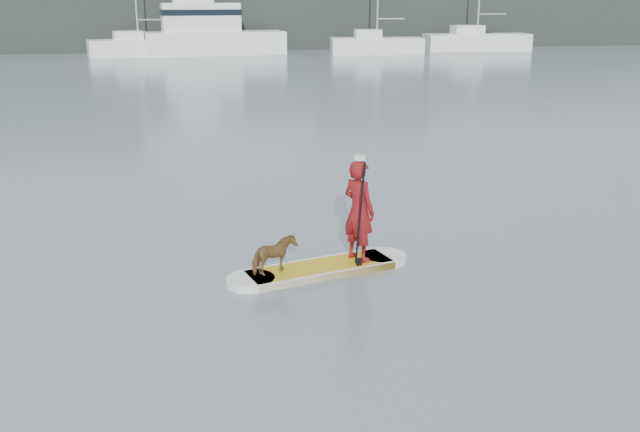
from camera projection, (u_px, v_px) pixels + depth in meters
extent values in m
plane|color=slate|center=(180.00, 292.00, 11.28)|extent=(140.00, 140.00, 0.00)
cube|color=gold|center=(320.00, 269.00, 12.07)|extent=(2.62, 1.38, 0.12)
cylinder|color=silver|center=(250.00, 281.00, 11.56)|extent=(0.80, 0.80, 0.12)
cylinder|color=silver|center=(384.00, 258.00, 12.58)|extent=(0.80, 0.80, 0.12)
cube|color=silver|center=(311.00, 262.00, 12.39)|extent=(2.44, 0.66, 0.12)
cube|color=silver|center=(330.00, 276.00, 11.75)|extent=(2.44, 0.66, 0.12)
imported|color=maroon|center=(359.00, 210.00, 12.09)|extent=(0.70, 0.77, 1.76)
cylinder|color=silver|center=(360.00, 158.00, 11.81)|extent=(0.22, 0.22, 0.07)
imported|color=brown|center=(274.00, 255.00, 11.61)|extent=(0.82, 0.64, 0.63)
cylinder|color=black|center=(360.00, 216.00, 11.79)|extent=(0.11, 0.30, 1.89)
cube|color=black|center=(359.00, 267.00, 12.06)|extent=(0.10, 0.04, 0.32)
cube|color=white|center=(139.00, 48.00, 54.26)|extent=(7.76, 3.64, 1.24)
cube|color=white|center=(128.00, 35.00, 53.72)|extent=(2.35, 1.97, 0.62)
cylinder|color=#B7B7BC|center=(151.00, 20.00, 54.03)|extent=(2.11, 0.48, 0.09)
cube|color=white|center=(377.00, 46.00, 55.97)|extent=(7.38, 3.13, 1.25)
cube|color=white|center=(368.00, 34.00, 55.63)|extent=(2.18, 1.85, 0.63)
cylinder|color=#B7B7BC|center=(391.00, 19.00, 55.45)|extent=(2.15, 0.33, 0.09)
cube|color=white|center=(477.00, 42.00, 59.16)|extent=(8.79, 3.01, 1.38)
cube|color=white|center=(467.00, 30.00, 58.73)|extent=(2.52, 1.92, 0.69)
cylinder|color=#B7B7BC|center=(492.00, 14.00, 58.65)|extent=(2.37, 0.22, 0.10)
cube|color=white|center=(216.00, 43.00, 55.53)|extent=(10.89, 4.13, 1.74)
cube|color=white|center=(201.00, 17.00, 54.68)|extent=(6.05, 3.09, 2.13)
cube|color=black|center=(200.00, 12.00, 54.56)|extent=(6.17, 3.17, 0.44)
cube|color=black|center=(170.00, 13.00, 59.99)|extent=(90.00, 6.00, 6.00)
cube|color=black|center=(373.00, 0.00, 64.01)|extent=(10.00, 4.00, 8.00)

